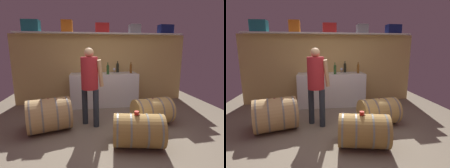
% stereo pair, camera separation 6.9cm
% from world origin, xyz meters
% --- Properties ---
extents(ground_plane, '(6.25, 7.98, 0.02)m').
position_xyz_m(ground_plane, '(0.00, 0.60, -0.01)').
color(ground_plane, '#7B6F5B').
extents(back_wall_panel, '(5.05, 0.10, 2.01)m').
position_xyz_m(back_wall_panel, '(0.00, 2.39, 1.01)').
color(back_wall_panel, tan).
rests_on(back_wall_panel, ground).
extents(high_shelf_board, '(4.65, 0.40, 0.03)m').
position_xyz_m(high_shelf_board, '(0.00, 2.24, 2.03)').
color(high_shelf_board, silver).
rests_on(high_shelf_board, back_wall_panel).
extents(toolcase_teal, '(0.44, 0.28, 0.31)m').
position_xyz_m(toolcase_teal, '(-1.88, 2.24, 2.20)').
color(toolcase_teal, '#1F717B').
rests_on(toolcase_teal, high_shelf_board).
extents(toolcase_orange, '(0.29, 0.25, 0.32)m').
position_xyz_m(toolcase_orange, '(-0.95, 2.24, 2.20)').
color(toolcase_orange, orange).
rests_on(toolcase_orange, high_shelf_board).
extents(toolcase_red, '(0.37, 0.22, 0.26)m').
position_xyz_m(toolcase_red, '(-0.00, 2.24, 2.17)').
color(toolcase_red, red).
rests_on(toolcase_red, high_shelf_board).
extents(toolcase_grey, '(0.31, 0.30, 0.25)m').
position_xyz_m(toolcase_grey, '(0.94, 2.24, 2.16)').
color(toolcase_grey, gray).
rests_on(toolcase_grey, high_shelf_board).
extents(toolcase_navy, '(0.42, 0.28, 0.25)m').
position_xyz_m(toolcase_navy, '(1.88, 2.24, 2.17)').
color(toolcase_navy, navy).
rests_on(toolcase_navy, high_shelf_board).
extents(work_cabinet, '(1.87, 0.61, 0.93)m').
position_xyz_m(work_cabinet, '(0.02, 2.02, 0.46)').
color(work_cabinet, silver).
rests_on(work_cabinet, ground).
extents(wine_bottle_green, '(0.07, 0.07, 0.32)m').
position_xyz_m(wine_bottle_green, '(0.11, 1.85, 1.06)').
color(wine_bottle_green, '#295628').
rests_on(wine_bottle_green, work_cabinet).
extents(wine_bottle_dark, '(0.08, 0.08, 0.33)m').
position_xyz_m(wine_bottle_dark, '(0.44, 2.21, 1.07)').
color(wine_bottle_dark, black).
rests_on(wine_bottle_dark, work_cabinet).
extents(wine_bottle_amber, '(0.07, 0.07, 0.31)m').
position_xyz_m(wine_bottle_amber, '(0.78, 1.97, 1.07)').
color(wine_bottle_amber, brown).
rests_on(wine_bottle_amber, work_cabinet).
extents(wine_glass, '(0.08, 0.08, 0.14)m').
position_xyz_m(wine_glass, '(0.33, 2.16, 1.02)').
color(wine_glass, white).
rests_on(wine_glass, work_cabinet).
extents(wine_barrel_near, '(0.91, 0.70, 0.57)m').
position_xyz_m(wine_barrel_near, '(0.36, -0.22, 0.28)').
color(wine_barrel_near, olive).
rests_on(wine_barrel_near, ground).
extents(wine_barrel_far, '(0.87, 0.67, 0.58)m').
position_xyz_m(wine_barrel_far, '(0.91, 0.59, 0.29)').
color(wine_barrel_far, tan).
rests_on(wine_barrel_far, ground).
extents(wine_barrel_flank, '(0.95, 0.84, 0.67)m').
position_xyz_m(wine_barrel_flank, '(-1.21, 0.58, 0.33)').
color(wine_barrel_flank, tan).
rests_on(wine_barrel_flank, ground).
extents(tasting_cup, '(0.08, 0.08, 0.05)m').
position_xyz_m(tasting_cup, '(0.31, -0.22, 0.59)').
color(tasting_cup, red).
rests_on(tasting_cup, wine_barrel_near).
extents(winemaker_pouring, '(0.49, 0.48, 1.62)m').
position_xyz_m(winemaker_pouring, '(-0.40, 0.74, 1.00)').
color(winemaker_pouring, '#29313B').
rests_on(winemaker_pouring, ground).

